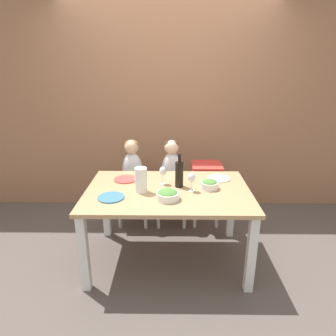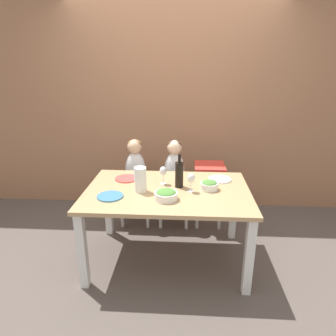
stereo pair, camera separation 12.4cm
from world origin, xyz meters
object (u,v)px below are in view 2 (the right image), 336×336
wine_glass_far (163,172)px  wine_glass_near (191,179)px  paper_towel_roll (140,180)px  dinner_plate_front_left (110,196)px  dinner_plate_back_left (127,179)px  person_child_left (135,163)px  person_child_center (174,164)px  chair_far_left (136,192)px  wine_bottle (179,174)px  chair_right_highchair (209,179)px  salad_bowl_large (166,195)px  dinner_plate_back_right (220,179)px  salad_bowl_small (209,185)px  chair_far_center (174,193)px

wine_glass_far → wine_glass_near: bearing=-32.2°
paper_towel_roll → wine_glass_near: bearing=2.7°
paper_towel_roll → wine_glass_far: size_ratio=1.29×
dinner_plate_front_left → dinner_plate_back_left: bearing=81.7°
person_child_left → person_child_center: 0.45m
chair_far_left → wine_glass_far: wine_glass_far is taller
person_child_left → wine_bottle: wine_bottle is taller
chair_right_highchair → dinner_plate_back_left: (-0.85, -0.48, 0.17)m
salad_bowl_large → dinner_plate_back_right: bearing=43.9°
chair_right_highchair → wine_bottle: (-0.33, -0.65, 0.29)m
wine_bottle → dinner_plate_front_left: wine_bottle is taller
person_child_left → person_child_center: size_ratio=1.00×
wine_glass_near → dinner_plate_front_left: (-0.69, -0.15, -0.12)m
salad_bowl_large → dinner_plate_back_left: (-0.42, 0.44, -0.04)m
dinner_plate_back_left → person_child_left: bearing=89.5°
person_child_center → salad_bowl_small: 0.77m
chair_right_highchair → paper_towel_roll: bearing=-130.8°
paper_towel_roll → dinner_plate_front_left: bearing=-151.2°
chair_far_left → dinner_plate_back_right: (0.91, -0.45, 0.36)m
dinner_plate_back_right → paper_towel_roll: bearing=-156.3°
dinner_plate_front_left → chair_right_highchair: bearing=44.8°
chair_right_highchair → paper_towel_roll: 1.05m
wine_glass_far → dinner_plate_front_left: 0.55m
person_child_left → person_child_center: same height
chair_far_center → wine_glass_near: size_ratio=2.56×
dinner_plate_back_left → paper_towel_roll: bearing=-57.5°
chair_right_highchair → salad_bowl_large: salad_bowl_large is taller
wine_glass_near → salad_bowl_small: (0.17, 0.06, -0.08)m
salad_bowl_large → paper_towel_roll: bearing=147.2°
chair_far_center → dinner_plate_back_left: (-0.45, -0.48, 0.36)m
person_child_center → dinner_plate_back_right: person_child_center is taller
chair_far_left → wine_bottle: wine_bottle is taller
dinner_plate_front_left → dinner_plate_back_right: same height
wine_bottle → paper_towel_roll: 0.36m
dinner_plate_back_left → dinner_plate_back_right: 0.91m
dinner_plate_back_right → salad_bowl_small: bearing=-116.5°
chair_right_highchair → paper_towel_roll: paper_towel_roll is taller
dinner_plate_front_left → person_child_center: bearing=60.6°
person_child_center → wine_bottle: wine_bottle is taller
wine_bottle → wine_glass_far: (-0.15, 0.06, -0.00)m
paper_towel_roll → dinner_plate_front_left: (-0.24, -0.13, -0.11)m
wine_glass_near → dinner_plate_back_right: size_ratio=0.77×
chair_far_center → paper_towel_roll: size_ratio=1.98×
paper_towel_roll → wine_glass_near: size_ratio=1.29×
wine_bottle → person_child_left: bearing=128.5°
salad_bowl_small → person_child_center: bearing=116.3°
wine_bottle → dinner_plate_back_right: wine_bottle is taller
salad_bowl_large → dinner_plate_back_right: (0.49, 0.47, -0.04)m
chair_far_center → chair_right_highchair: 0.44m
wine_glass_near → paper_towel_roll: bearing=-177.3°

